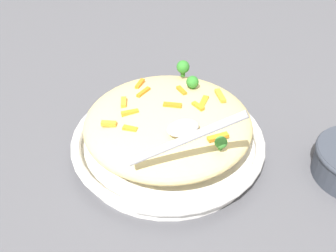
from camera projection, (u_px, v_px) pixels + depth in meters
ground_plane at (168, 151)px, 0.76m from camera, size 2.40×2.40×0.00m
serving_bowl at (168, 142)px, 0.75m from camera, size 0.36×0.36×0.04m
pasta_mound at (168, 123)px, 0.72m from camera, size 0.31×0.30×0.07m
carrot_piece_0 at (198, 106)px, 0.70m from camera, size 0.01×0.03×0.01m
carrot_piece_1 at (124, 102)px, 0.71m from camera, size 0.02×0.03×0.01m
carrot_piece_2 at (204, 102)px, 0.72m from camera, size 0.03×0.03×0.01m
carrot_piece_3 at (173, 106)px, 0.70m from camera, size 0.03×0.03×0.01m
carrot_piece_4 at (182, 91)px, 0.74m from camera, size 0.01×0.03×0.01m
carrot_piece_5 at (143, 92)px, 0.74m from camera, size 0.03×0.02×0.01m
carrot_piece_6 at (184, 132)px, 0.65m from camera, size 0.03×0.04×0.01m
carrot_piece_7 at (130, 113)px, 0.69m from camera, size 0.03×0.01×0.01m
carrot_piece_8 at (109, 124)px, 0.67m from camera, size 0.03×0.02×0.01m
carrot_piece_9 at (218, 137)px, 0.64m from camera, size 0.04×0.01×0.01m
carrot_piece_10 at (220, 96)px, 0.73m from camera, size 0.02×0.04×0.01m
carrot_piece_11 at (130, 129)px, 0.66m from camera, size 0.02×0.02×0.01m
carrot_piece_12 at (140, 84)px, 0.77m from camera, size 0.03×0.03×0.01m
broccoli_floret_0 at (192, 82)px, 0.75m from camera, size 0.02×0.02×0.03m
broccoli_floret_1 at (221, 143)px, 0.62m from camera, size 0.02×0.02×0.02m
broccoli_floret_2 at (183, 67)px, 0.78m from camera, size 0.03×0.03×0.03m
serving_spoon at (184, 132)px, 0.61m from camera, size 0.15×0.14×0.10m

